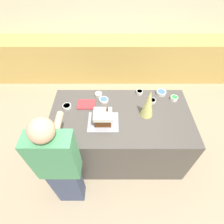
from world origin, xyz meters
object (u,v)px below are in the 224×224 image
Objects in this scene: baking_tray at (103,122)px; candy_bowl_beside_tree at (152,101)px; cookbook at (86,104)px; candy_bowl_far_left at (161,93)px; candy_bowl_behind_tray at (98,94)px; person at (61,168)px; candy_bowl_near_tray_left at (67,106)px; candy_bowl_far_right at (104,100)px; candy_bowl_center_rear at (139,92)px; decorative_tree at (148,103)px; candy_bowl_front_corner at (174,98)px; gingerbread_house at (103,117)px.

baking_tray is 4.01× the size of candy_bowl_beside_tree.
baking_tray is 0.39m from cookbook.
candy_bowl_beside_tree is at bearing -132.52° from candy_bowl_far_left.
candy_bowl_far_left is (0.90, 0.04, 0.00)m from candy_bowl_behind_tray.
baking_tray is 0.23× the size of person.
candy_bowl_near_tray_left is 0.51m from candy_bowl_far_right.
person is (-0.43, -0.95, -0.07)m from candy_bowl_far_right.
person is at bearing -126.71° from baking_tray.
person is (-1.25, -1.10, -0.08)m from candy_bowl_far_left.
candy_bowl_center_rear reaches higher than cookbook.
candy_bowl_far_left reaches higher than candy_bowl_beside_tree.
candy_bowl_center_rear is at bearing 96.51° from decorative_tree.
candy_bowl_far_right is 1.38× the size of candy_bowl_center_rear.
baking_tray is at bearing -151.80° from candy_bowl_beside_tree.
candy_bowl_far_left is (0.27, 0.39, -0.17)m from decorative_tree.
candy_bowl_far_right is at bearing 17.33° from cookbook.
candy_bowl_front_corner reaches higher than baking_tray.
candy_bowl_front_corner is at bearing 33.01° from decorative_tree.
gingerbread_house is 0.98m from candy_bowl_far_left.
candy_bowl_behind_tray is (-0.64, 0.36, -0.18)m from decorative_tree.
gingerbread_house is 0.58m from decorative_tree.
person reaches higher than candy_bowl_far_left.
decorative_tree is at bearing -29.34° from candy_bowl_behind_tray.
candy_bowl_beside_tree is 0.06× the size of person.
gingerbread_house reaches higher than candy_bowl_far_right.
candy_bowl_front_corner is at bearing 1.63° from candy_bowl_far_right.
decorative_tree reaches higher than candy_bowl_beside_tree.
candy_bowl_front_corner is (1.06, -0.08, 0.01)m from candy_bowl_behind_tray.
candy_bowl_near_tray_left reaches higher than baking_tray.
candy_bowl_front_corner is at bearing -4.51° from candy_bowl_behind_tray.
candy_bowl_near_tray_left is at bearing -175.04° from candy_bowl_beside_tree.
candy_bowl_center_rear reaches higher than candy_bowl_beside_tree.
candy_bowl_center_rear is at bearing 17.44° from cookbook.
candy_bowl_behind_tray reaches higher than baking_tray.
decorative_tree is 4.01× the size of candy_bowl_behind_tray.
candy_bowl_far_right is 1.32× the size of candy_bowl_beside_tree.
decorative_tree is (0.55, 0.13, 0.20)m from baking_tray.
candy_bowl_far_right is 1.26× the size of candy_bowl_behind_tray.
baking_tray is 3.80× the size of candy_bowl_behind_tray.
person reaches higher than candy_bowl_center_rear.
gingerbread_house reaches higher than baking_tray.
candy_bowl_behind_tray is 0.25m from cookbook.
candy_bowl_behind_tray is 1.12m from person.
candy_bowl_far_left reaches higher than candy_bowl_behind_tray.
candy_bowl_front_corner is (0.47, -0.13, 0.00)m from candy_bowl_center_rear.
gingerbread_house reaches higher than candy_bowl_beside_tree.
baking_tray is 0.60m from decorative_tree.
candy_bowl_beside_tree is 0.91m from cookbook.
candy_bowl_far_left is at bearing 32.57° from baking_tray.
cookbook is 0.90m from person.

